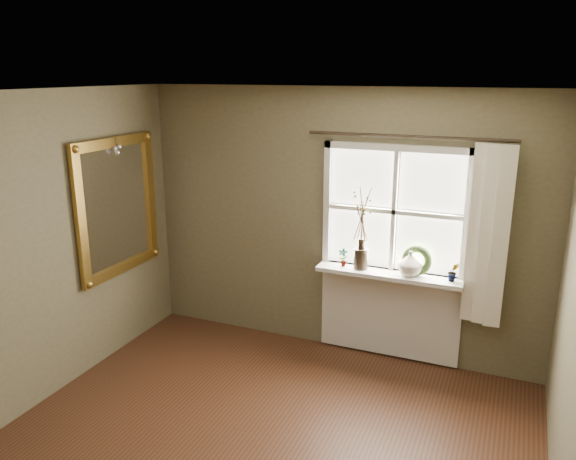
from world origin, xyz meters
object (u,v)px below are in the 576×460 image
Objects in this scene: dark_jug at (361,259)px; gilt_mirror at (118,206)px; cream_vase at (410,263)px; wreath at (416,264)px.

gilt_mirror is at bearing -162.89° from dark_jug.
cream_vase is at bearing 0.00° from dark_jug.
cream_vase is 2.83m from gilt_mirror.
wreath reaches higher than cream_vase.
cream_vase is (0.47, 0.00, 0.02)m from dark_jug.
gilt_mirror is (-2.24, -0.69, 0.46)m from dark_jug.
wreath is at bearing 38.84° from cream_vase.
dark_jug is 0.85× the size of cream_vase.
cream_vase is 0.83× the size of wreath.
wreath is at bearing 4.44° from dark_jug.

